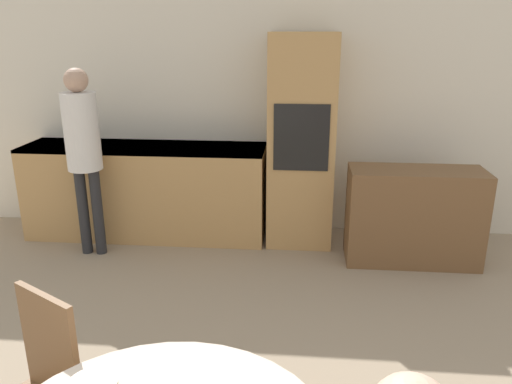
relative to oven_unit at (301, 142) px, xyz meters
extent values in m
cube|color=silver|center=(-0.19, 0.34, 0.30)|extent=(6.78, 0.05, 2.60)
cube|color=tan|center=(-1.54, -0.01, -0.53)|extent=(2.38, 0.60, 0.93)
cube|color=black|center=(-1.54, -0.01, -0.08)|extent=(2.38, 0.60, 0.03)
cube|color=tan|center=(0.00, 0.00, 0.00)|extent=(0.62, 0.58, 2.00)
cube|color=black|center=(0.00, -0.29, 0.10)|extent=(0.49, 0.01, 0.60)
cube|color=brown|center=(1.02, -0.41, -0.57)|extent=(1.17, 0.45, 0.86)
cube|color=brown|center=(-1.08, -2.90, -0.30)|extent=(0.34, 0.22, 0.51)
cylinder|color=#262628|center=(-1.99, -0.50, -0.59)|extent=(0.10, 0.10, 0.82)
cylinder|color=#262628|center=(-1.86, -0.50, -0.59)|extent=(0.10, 0.10, 0.82)
cylinder|color=silver|center=(-1.92, -0.50, 0.16)|extent=(0.30, 0.30, 0.68)
sphere|color=tan|center=(-1.92, -0.50, 0.61)|extent=(0.21, 0.21, 0.21)
camera|label=1|loc=(-0.01, -4.67, 1.02)|focal=35.00mm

